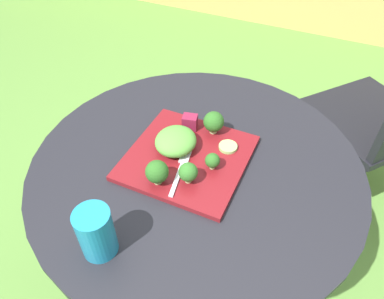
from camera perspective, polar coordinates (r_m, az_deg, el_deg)
name	(u,v)px	position (r m, az deg, el deg)	size (l,w,h in m)	color
ground_plane	(195,290)	(1.54, 0.44, -21.11)	(12.00, 12.00, 0.00)	#568438
patio_table	(196,225)	(1.15, 0.57, -11.68)	(0.85, 0.85, 0.72)	black
salad_plate	(188,157)	(0.93, -0.68, -1.20)	(0.30, 0.30, 0.01)	maroon
drinking_glass	(97,234)	(0.76, -14.71, -12.71)	(0.07, 0.07, 0.12)	teal
fork	(181,168)	(0.89, -1.72, -2.89)	(0.05, 0.15, 0.00)	silver
lettuce_mound	(176,141)	(0.93, -2.56, 1.33)	(0.10, 0.11, 0.05)	#519338
broccoli_floret_0	(212,161)	(0.88, 3.22, -1.75)	(0.04, 0.04, 0.04)	#99B770
broccoli_floret_1	(214,122)	(0.97, 3.50, 4.32)	(0.06, 0.06, 0.06)	#99B770
broccoli_floret_2	(188,172)	(0.85, -0.60, -3.59)	(0.05, 0.05, 0.05)	#99B770
broccoli_floret_3	(157,172)	(0.84, -5.51, -3.52)	(0.06, 0.06, 0.06)	#99B770
cucumber_slice_0	(228,147)	(0.95, 5.66, 0.42)	(0.05, 0.05, 0.01)	#8EB766
beet_chunk_0	(190,122)	(1.00, -0.33, 4.33)	(0.04, 0.03, 0.04)	maroon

